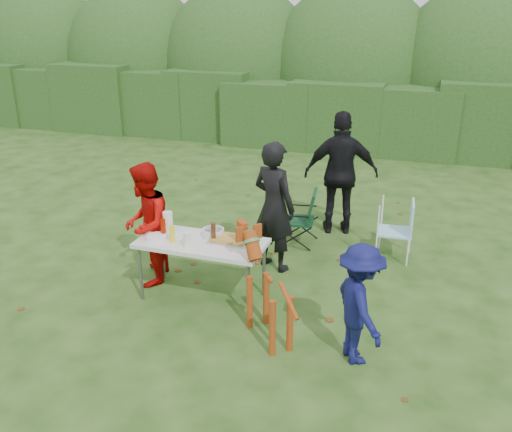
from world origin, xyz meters
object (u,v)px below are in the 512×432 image
(folding_table, at_px, (202,245))
(lawn_chair, at_px, (395,229))
(person_black_puffy, at_px, (341,174))
(mustard_bottle, at_px, (172,234))
(camping_chair, at_px, (298,217))
(person_red_jacket, at_px, (146,225))
(person_cook, at_px, (274,207))
(dog, at_px, (269,294))
(child, at_px, (360,304))
(ketchup_bottle, at_px, (163,228))
(beer_bottle, at_px, (213,233))
(paper_towel_roll, at_px, (168,222))

(folding_table, distance_m, lawn_chair, 2.81)
(person_black_puffy, distance_m, mustard_bottle, 3.08)
(camping_chair, bearing_deg, folding_table, 61.83)
(person_red_jacket, height_order, camping_chair, person_red_jacket)
(person_cook, relative_size, mustard_bottle, 8.70)
(folding_table, xyz_separation_m, dog, (1.01, -0.58, -0.15))
(lawn_chair, bearing_deg, camping_chair, -4.62)
(child, bearing_deg, camping_chair, -5.68)
(dog, xyz_separation_m, camping_chair, (-0.33, 2.47, -0.11))
(person_red_jacket, distance_m, ketchup_bottle, 0.40)
(person_red_jacket, bearing_deg, folding_table, 62.05)
(person_black_puffy, bearing_deg, ketchup_bottle, 43.18)
(dog, distance_m, beer_bottle, 1.10)
(mustard_bottle, bearing_deg, person_red_jacket, 150.18)
(person_red_jacket, distance_m, camping_chair, 2.32)
(camping_chair, xyz_separation_m, ketchup_bottle, (-1.16, -1.92, 0.43))
(dog, height_order, mustard_bottle, dog)
(person_cook, xyz_separation_m, camping_chair, (0.11, 0.84, -0.45))
(person_black_puffy, relative_size, child, 1.52)
(lawn_chair, relative_size, mustard_bottle, 4.22)
(dog, xyz_separation_m, paper_towel_roll, (-1.51, 0.70, 0.33))
(camping_chair, relative_size, ketchup_bottle, 3.83)
(folding_table, xyz_separation_m, mustard_bottle, (-0.31, -0.13, 0.15))
(person_cook, xyz_separation_m, beer_bottle, (-0.42, -1.03, -0.01))
(folding_table, xyz_separation_m, person_black_puffy, (1.17, 2.57, 0.26))
(person_black_puffy, xyz_separation_m, ketchup_bottle, (-1.65, -2.59, -0.09))
(person_red_jacket, bearing_deg, person_black_puffy, 123.85)
(beer_bottle, bearing_deg, paper_towel_roll, 170.84)
(child, xyz_separation_m, paper_towel_roll, (-2.44, 0.77, 0.25))
(folding_table, height_order, person_cook, person_cook)
(person_cook, height_order, child, person_cook)
(child, distance_m, camping_chair, 2.85)
(ketchup_bottle, bearing_deg, dog, -20.40)
(dog, bearing_deg, beer_bottle, 12.30)
(folding_table, relative_size, person_red_jacket, 0.96)
(person_black_puffy, bearing_deg, child, 89.23)
(dog, relative_size, paper_towel_roll, 4.33)
(dog, relative_size, beer_bottle, 4.69)
(ketchup_bottle, relative_size, paper_towel_roll, 0.85)
(child, distance_m, dog, 0.94)
(ketchup_bottle, bearing_deg, paper_towel_roll, 95.74)
(person_black_puffy, height_order, ketchup_bottle, person_black_puffy)
(person_cook, height_order, camping_chair, person_cook)
(dog, bearing_deg, child, -137.07)
(mustard_bottle, xyz_separation_m, ketchup_bottle, (-0.17, 0.10, 0.01))
(ketchup_bottle, bearing_deg, folding_table, 2.70)
(camping_chair, height_order, paper_towel_roll, paper_towel_roll)
(person_red_jacket, distance_m, child, 2.89)
(person_cook, xyz_separation_m, ketchup_bottle, (-1.04, -1.08, -0.02))
(camping_chair, relative_size, lawn_chair, 1.00)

